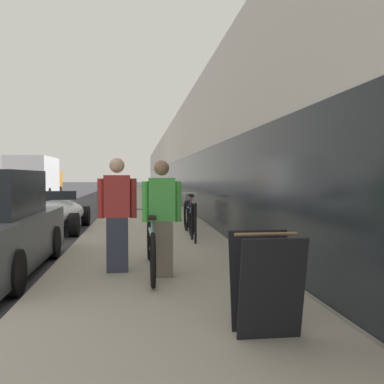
{
  "coord_description": "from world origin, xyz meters",
  "views": [
    {
      "loc": [
        4.5,
        -4.69,
        1.52
      ],
      "look_at": [
        6.76,
        13.16,
        0.86
      ],
      "focal_mm": 40.0,
      "sensor_mm": 36.0,
      "label": 1
    }
  ],
  "objects_px": {
    "cruiser_bike_middle": "(191,211)",
    "vintage_roadster_curbside": "(53,214)",
    "tandem_bicycle": "(151,246)",
    "moving_truck": "(35,179)",
    "person_bystander": "(117,215)",
    "sandwich_board_sign": "(266,283)",
    "person_rider": "(162,218)",
    "cruiser_bike_nearest": "(189,217)",
    "bike_rack_hoop": "(194,218)"
  },
  "relations": [
    {
      "from": "cruiser_bike_middle",
      "to": "tandem_bicycle",
      "type": "bearing_deg",
      "value": -102.27
    },
    {
      "from": "tandem_bicycle",
      "to": "cruiser_bike_middle",
      "type": "distance_m",
      "value": 6.37
    },
    {
      "from": "cruiser_bike_nearest",
      "to": "cruiser_bike_middle",
      "type": "relative_size",
      "value": 1.11
    },
    {
      "from": "sandwich_board_sign",
      "to": "vintage_roadster_curbside",
      "type": "relative_size",
      "value": 0.21
    },
    {
      "from": "bike_rack_hoop",
      "to": "cruiser_bike_nearest",
      "type": "xyz_separation_m",
      "value": [
        0.05,
        1.33,
        -0.1
      ]
    },
    {
      "from": "bike_rack_hoop",
      "to": "vintage_roadster_curbside",
      "type": "xyz_separation_m",
      "value": [
        -3.51,
        3.29,
        -0.17
      ]
    },
    {
      "from": "tandem_bicycle",
      "to": "sandwich_board_sign",
      "type": "distance_m",
      "value": 2.77
    },
    {
      "from": "person_bystander",
      "to": "tandem_bicycle",
      "type": "bearing_deg",
      "value": -8.48
    },
    {
      "from": "bike_rack_hoop",
      "to": "sandwich_board_sign",
      "type": "bearing_deg",
      "value": -90.7
    },
    {
      "from": "tandem_bicycle",
      "to": "sandwich_board_sign",
      "type": "height_order",
      "value": "sandwich_board_sign"
    },
    {
      "from": "person_rider",
      "to": "cruiser_bike_middle",
      "type": "height_order",
      "value": "person_rider"
    },
    {
      "from": "person_rider",
      "to": "bike_rack_hoop",
      "type": "relative_size",
      "value": 1.9
    },
    {
      "from": "person_rider",
      "to": "cruiser_bike_nearest",
      "type": "distance_m",
      "value": 4.51
    },
    {
      "from": "person_bystander",
      "to": "bike_rack_hoop",
      "type": "xyz_separation_m",
      "value": [
        1.47,
        2.68,
        -0.32
      ]
    },
    {
      "from": "moving_truck",
      "to": "cruiser_bike_middle",
      "type": "bearing_deg",
      "value": -62.75
    },
    {
      "from": "person_rider",
      "to": "moving_truck",
      "type": "xyz_separation_m",
      "value": [
        -6.7,
        21.91,
        0.43
      ]
    },
    {
      "from": "person_rider",
      "to": "cruiser_bike_nearest",
      "type": "bearing_deg",
      "value": 78.46
    },
    {
      "from": "tandem_bicycle",
      "to": "vintage_roadster_curbside",
      "type": "height_order",
      "value": "vintage_roadster_curbside"
    },
    {
      "from": "person_rider",
      "to": "person_bystander",
      "type": "height_order",
      "value": "person_bystander"
    },
    {
      "from": "person_rider",
      "to": "cruiser_bike_nearest",
      "type": "xyz_separation_m",
      "value": [
        0.9,
        4.4,
        -0.4
      ]
    },
    {
      "from": "cruiser_bike_nearest",
      "to": "moving_truck",
      "type": "relative_size",
      "value": 0.29
    },
    {
      "from": "bike_rack_hoop",
      "to": "person_bystander",
      "type": "bearing_deg",
      "value": -118.79
    },
    {
      "from": "cruiser_bike_middle",
      "to": "vintage_roadster_curbside",
      "type": "bearing_deg",
      "value": -177.33
    },
    {
      "from": "cruiser_bike_middle",
      "to": "moving_truck",
      "type": "distance_m",
      "value": 17.3
    },
    {
      "from": "tandem_bicycle",
      "to": "person_bystander",
      "type": "distance_m",
      "value": 0.67
    },
    {
      "from": "person_bystander",
      "to": "vintage_roadster_curbside",
      "type": "xyz_separation_m",
      "value": [
        -2.04,
        5.97,
        -0.49
      ]
    },
    {
      "from": "sandwich_board_sign",
      "to": "moving_truck",
      "type": "xyz_separation_m",
      "value": [
        -7.49,
        24.19,
        0.79
      ]
    },
    {
      "from": "sandwich_board_sign",
      "to": "moving_truck",
      "type": "relative_size",
      "value": 0.14
    },
    {
      "from": "cruiser_bike_nearest",
      "to": "moving_truck",
      "type": "bearing_deg",
      "value": 113.47
    },
    {
      "from": "bike_rack_hoop",
      "to": "sandwich_board_sign",
      "type": "distance_m",
      "value": 5.36
    },
    {
      "from": "vintage_roadster_curbside",
      "to": "cruiser_bike_middle",
      "type": "bearing_deg",
      "value": 2.67
    },
    {
      "from": "bike_rack_hoop",
      "to": "sandwich_board_sign",
      "type": "relative_size",
      "value": 0.94
    },
    {
      "from": "moving_truck",
      "to": "vintage_roadster_curbside",
      "type": "bearing_deg",
      "value": -75.44
    },
    {
      "from": "person_rider",
      "to": "sandwich_board_sign",
      "type": "distance_m",
      "value": 2.44
    },
    {
      "from": "person_rider",
      "to": "cruiser_bike_middle",
      "type": "distance_m",
      "value": 6.67
    },
    {
      "from": "person_rider",
      "to": "cruiser_bike_middle",
      "type": "bearing_deg",
      "value": 79.53
    },
    {
      "from": "bike_rack_hoop",
      "to": "vintage_roadster_curbside",
      "type": "height_order",
      "value": "vintage_roadster_curbside"
    },
    {
      "from": "tandem_bicycle",
      "to": "moving_truck",
      "type": "relative_size",
      "value": 0.4
    },
    {
      "from": "bike_rack_hoop",
      "to": "cruiser_bike_middle",
      "type": "distance_m",
      "value": 3.5
    },
    {
      "from": "person_rider",
      "to": "sandwich_board_sign",
      "type": "bearing_deg",
      "value": -71.12
    },
    {
      "from": "vintage_roadster_curbside",
      "to": "person_rider",
      "type": "bearing_deg",
      "value": -67.28
    },
    {
      "from": "person_bystander",
      "to": "sandwich_board_sign",
      "type": "relative_size",
      "value": 1.84
    },
    {
      "from": "cruiser_bike_nearest",
      "to": "cruiser_bike_middle",
      "type": "bearing_deg",
      "value": 81.74
    },
    {
      "from": "sandwich_board_sign",
      "to": "vintage_roadster_curbside",
      "type": "xyz_separation_m",
      "value": [
        -3.45,
        8.65,
        -0.11
      ]
    },
    {
      "from": "tandem_bicycle",
      "to": "cruiser_bike_nearest",
      "type": "xyz_separation_m",
      "value": [
        1.04,
        4.08,
        0.04
      ]
    },
    {
      "from": "vintage_roadster_curbside",
      "to": "tandem_bicycle",
      "type": "bearing_deg",
      "value": -67.37
    },
    {
      "from": "cruiser_bike_nearest",
      "to": "vintage_roadster_curbside",
      "type": "relative_size",
      "value": 0.44
    },
    {
      "from": "person_bystander",
      "to": "sandwich_board_sign",
      "type": "height_order",
      "value": "person_bystander"
    },
    {
      "from": "cruiser_bike_middle",
      "to": "vintage_roadster_curbside",
      "type": "distance_m",
      "value": 3.88
    },
    {
      "from": "person_rider",
      "to": "vintage_roadster_curbside",
      "type": "relative_size",
      "value": 0.38
    }
  ]
}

